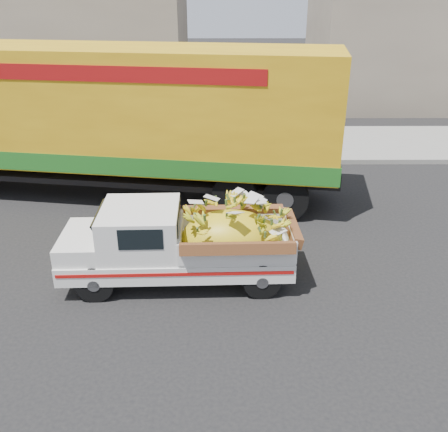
{
  "coord_description": "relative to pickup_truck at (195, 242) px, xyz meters",
  "views": [
    {
      "loc": [
        2.61,
        -8.34,
        5.07
      ],
      "look_at": [
        2.67,
        0.47,
        1.03
      ],
      "focal_mm": 40.0,
      "sensor_mm": 36.0,
      "label": 1
    }
  ],
  "objects": [
    {
      "name": "sidewalk",
      "position": [
        -2.13,
        8.97,
        -0.72
      ],
      "size": [
        60.0,
        4.0,
        0.14
      ],
      "primitive_type": "cube",
      "color": "gray",
      "rests_on": "ground"
    },
    {
      "name": "curb",
      "position": [
        -2.13,
        6.87,
        -0.72
      ],
      "size": [
        60.0,
        0.25,
        0.15
      ],
      "primitive_type": "cube",
      "color": "gray",
      "rests_on": "ground"
    },
    {
      "name": "ground",
      "position": [
        -2.13,
        0.15,
        -0.79
      ],
      "size": [
        100.0,
        100.0,
        0.0
      ],
      "primitive_type": "plane",
      "color": "black",
      "rests_on": "ground"
    },
    {
      "name": "pickup_truck",
      "position": [
        0.0,
        0.0,
        0.0
      ],
      "size": [
        4.26,
        1.67,
        1.48
      ],
      "rotation": [
        0.0,
        0.0,
        0.03
      ],
      "color": "black",
      "rests_on": "ground"
    },
    {
      "name": "semi_trailer",
      "position": [
        -2.45,
        4.42,
        1.33
      ],
      "size": [
        12.07,
        4.38,
        3.8
      ],
      "rotation": [
        0.0,
        0.0,
        -0.16
      ],
      "color": "black",
      "rests_on": "ground"
    }
  ]
}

